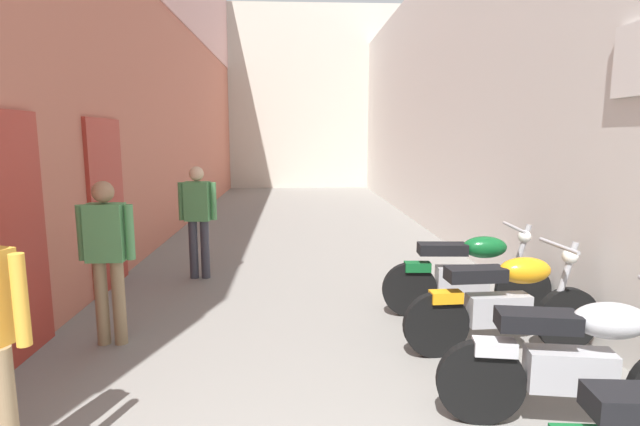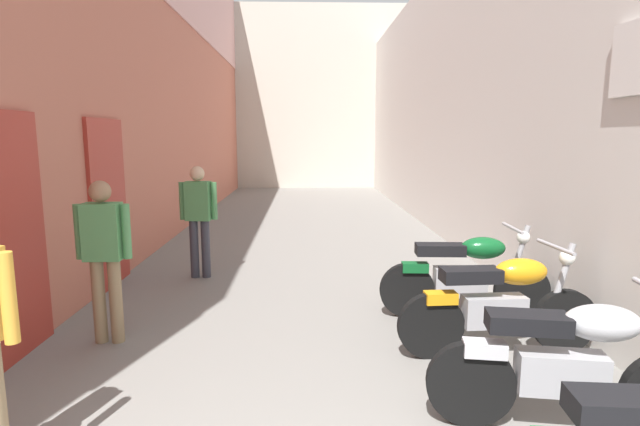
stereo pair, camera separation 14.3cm
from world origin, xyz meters
name	(u,v)px [view 1 (the left image)]	position (x,y,z in m)	size (l,w,h in m)	color
ground_plane	(307,257)	(0.00, 7.07, 0.00)	(34.13, 34.13, 0.00)	slate
building_left	(153,27)	(-2.84, 9.03, 4.02)	(0.45, 18.13, 7.97)	#B76651
building_right	(445,99)	(2.84, 9.06, 2.71)	(0.45, 18.13, 5.41)	silver
building_far_end	(299,99)	(0.00, 19.13, 3.43)	(8.29, 2.00, 6.85)	beige
motorcycle_second	(580,359)	(1.70, 2.15, 0.50)	(1.84, 0.58, 1.04)	black
motorcycle_third	(505,301)	(1.70, 3.33, 0.50)	(1.85, 0.58, 1.04)	black
motorcycle_fourth	(468,272)	(1.70, 4.29, 0.50)	(1.85, 0.58, 1.04)	black
pedestrian_mid_alley	(107,251)	(-1.95, 3.73, 0.92)	(0.52, 0.20, 1.57)	#8C7251
pedestrian_further_down	(198,214)	(-1.53, 5.94, 0.92)	(0.52, 0.24, 1.57)	#383842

